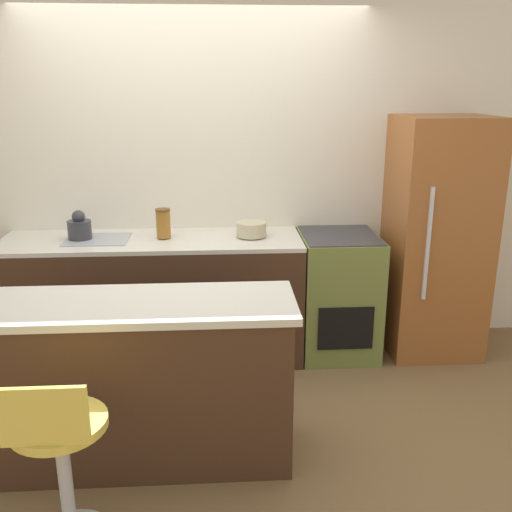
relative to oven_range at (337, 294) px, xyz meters
The scene contains 10 objects.
ground_plane 1.19m from the oven_range, 162.32° to the right, with size 14.00×14.00×0.00m, color brown.
wall_back 1.39m from the oven_range, 161.68° to the left, with size 8.00×0.06×2.60m.
back_counter 1.37m from the oven_range, behind, with size 2.15×0.63×0.92m.
kitchen_island 1.80m from the oven_range, 136.95° to the right, with size 1.65×0.55×0.91m.
oven_range is the anchor object (origin of this frame).
refrigerator 0.84m from the oven_range, ahead, with size 0.67×0.65×1.76m.
stool_chair 2.43m from the oven_range, 129.85° to the right, with size 0.40×0.40×0.88m.
kettle 1.94m from the oven_range, behind, with size 0.17×0.17×0.21m.
mixing_bowl 0.82m from the oven_range, behind, with size 0.21×0.21×0.10m.
canister_jar 1.40m from the oven_range, behind, with size 0.11×0.11×0.21m.
Camera 1 is at (0.17, -3.63, 1.97)m, focal length 40.00 mm.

